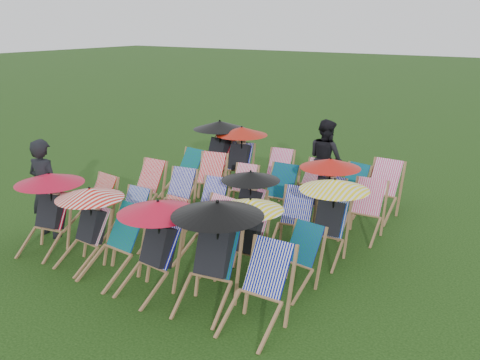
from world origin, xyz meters
The scene contains 33 objects.
ground centered at (0.00, 0.00, 0.00)m, with size 100.00×100.00×0.00m, color black.
deckchair_0 centered at (-1.99, -2.13, 0.68)m, with size 1.08×1.18×1.28m.
deckchair_1 centered at (-1.07, -2.14, 0.64)m, with size 1.02×1.07×1.21m.
deckchair_2 centered at (-0.42, -2.21, 0.50)m, with size 0.74×0.98×1.01m.
deckchair_3 centered at (0.37, -2.23, 0.69)m, with size 1.10×1.16×1.30m.
deckchair_4 centered at (1.26, -2.10, 0.75)m, with size 1.19×1.29×1.42m.
deckchair_5 centered at (2.03, -2.24, 0.50)m, with size 0.68×0.94×1.01m.
deckchair_6 centered at (-2.08, -1.15, 0.47)m, with size 0.74×0.94×0.95m.
deckchair_7 centered at (-1.20, -1.18, 0.43)m, with size 0.59×0.81×0.87m.
deckchair_8 centered at (-0.42, -1.11, 0.41)m, with size 0.57×0.78×0.82m.
deckchair_9 centered at (0.44, -1.12, 0.49)m, with size 0.78×0.99×0.98m.
deckchair_10 centered at (1.14, -1.11, 0.61)m, with size 0.97×1.01×1.15m.
deckchair_11 centered at (1.94, -1.10, 0.44)m, with size 0.67×0.87×0.87m.
deckchair_12 centered at (-2.00, 0.09, 0.48)m, with size 0.66×0.90×0.96m.
deckchair_13 centered at (-1.20, 0.10, 0.45)m, with size 0.72×0.91×0.90m.
deckchair_14 centered at (-0.41, 0.08, 0.43)m, with size 0.66×0.85×0.86m.
deckchair_15 centered at (0.40, 0.05, 0.62)m, with size 0.99×1.05×1.18m.
deckchair_16 centered at (1.28, 0.11, 0.47)m, with size 0.76×0.96×0.95m.
deckchair_17 centered at (1.92, 0.06, 0.68)m, with size 1.08×1.14×1.28m.
deckchair_18 centered at (-1.95, 1.22, 0.48)m, with size 0.74×0.95×0.96m.
deckchair_19 centered at (-1.25, 1.15, 0.49)m, with size 0.81×1.00×0.97m.
deckchair_20 centered at (-0.49, 1.24, 0.42)m, with size 0.63×0.82×0.83m.
deckchair_21 centered at (0.38, 1.13, 0.49)m, with size 0.68×0.93×0.98m.
deckchair_22 centered at (1.31, 1.22, 0.67)m, with size 1.07×1.14×1.27m.
deckchair_23 centered at (2.06, 1.22, 0.47)m, with size 0.67×0.90×0.95m.
deckchair_24 centered at (-1.94, 2.43, 0.75)m, with size 1.20×1.27×1.42m.
deckchair_25 centered at (-1.30, 2.40, 0.71)m, with size 1.14×1.24×1.35m.
deckchair_26 centered at (-0.35, 2.40, 0.47)m, with size 0.71×0.92×0.93m.
deckchair_27 centered at (0.45, 2.33, 0.42)m, with size 0.69×0.87×0.85m.
deckchair_28 centered at (1.31, 2.38, 0.43)m, with size 0.71×0.89×0.87m.
deckchair_29 centered at (1.94, 2.34, 0.51)m, with size 0.72×0.98×1.03m.
person_left centered at (-2.50, -1.74, 0.86)m, with size 0.63×0.41×1.72m, color black.
person_rear centered at (0.58, 2.88, 0.83)m, with size 0.80×0.63×1.65m, color black.
Camera 1 is at (5.01, -7.14, 3.62)m, focal length 40.00 mm.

